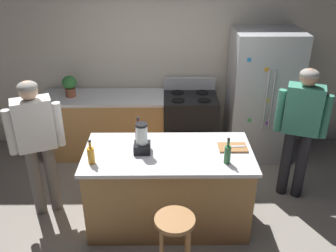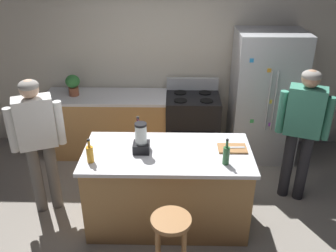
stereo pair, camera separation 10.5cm
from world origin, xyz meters
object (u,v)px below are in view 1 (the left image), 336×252
object	(u,v)px
kitchen_island	(168,187)
cutting_board	(233,147)
stove_range	(190,125)
bottle_soda	(91,155)
person_by_island_left	(36,137)
blender_appliance	(142,140)
chef_knife	(235,146)
person_by_sink_right	(301,123)
bottle_olive_oil	(227,154)
bar_stool	(175,233)
bottle_wine	(139,134)
refrigerator	(261,96)
potted_plant	(70,85)

from	to	relation	value
kitchen_island	cutting_board	bearing A→B (deg)	5.49
stove_range	bottle_soda	distance (m)	2.12
kitchen_island	person_by_island_left	world-z (taller)	person_by_island_left
blender_appliance	chef_knife	distance (m)	0.98
person_by_island_left	bottle_soda	world-z (taller)	person_by_island_left
kitchen_island	blender_appliance	bearing A→B (deg)	-179.86
person_by_sink_right	cutting_board	distance (m)	0.96
bottle_olive_oil	bar_stool	bearing A→B (deg)	-131.71
person_by_sink_right	bar_stool	distance (m)	2.02
kitchen_island	bottle_soda	world-z (taller)	bottle_soda
chef_knife	stove_range	bearing A→B (deg)	101.73
stove_range	bottle_wine	bearing A→B (deg)	-115.63
refrigerator	person_by_sink_right	xyz separation A→B (m)	(0.21, -1.01, 0.08)
bar_stool	bottle_olive_oil	xyz separation A→B (m)	(0.53, 0.59, 0.46)
cutting_board	bar_stool	bearing A→B (deg)	-125.92
person_by_island_left	potted_plant	distance (m)	1.36
bar_stool	blender_appliance	world-z (taller)	blender_appliance
person_by_island_left	potted_plant	bearing A→B (deg)	87.70
bar_stool	person_by_sink_right	bearing A→B (deg)	41.07
person_by_sink_right	potted_plant	size ratio (longest dim) A/B	5.51
bottle_wine	cutting_board	distance (m)	1.01
refrigerator	bottle_olive_oil	distance (m)	1.88
bottle_wine	kitchen_island	bearing A→B (deg)	-29.69
bar_stool	chef_knife	world-z (taller)	chef_knife
refrigerator	person_by_island_left	size ratio (longest dim) A/B	1.13
bottle_soda	bottle_olive_oil	world-z (taller)	bottle_olive_oil
person_by_island_left	chef_knife	bearing A→B (deg)	-3.53
bottle_olive_oil	cutting_board	bearing A→B (deg)	69.50
person_by_sink_right	bar_stool	world-z (taller)	person_by_sink_right
refrigerator	bottle_olive_oil	size ratio (longest dim) A/B	6.67
potted_plant	bottle_wine	size ratio (longest dim) A/B	0.95
bottle_soda	bottle_wine	bearing A→B (deg)	41.34
bottle_soda	cutting_board	world-z (taller)	bottle_soda
person_by_island_left	person_by_sink_right	distance (m)	2.97
cutting_board	bottle_wine	bearing A→B (deg)	173.48
blender_appliance	chef_knife	xyz separation A→B (m)	(0.97, 0.07, -0.11)
bottle_soda	chef_knife	size ratio (longest dim) A/B	1.16
kitchen_island	potted_plant	xyz separation A→B (m)	(-1.37, 1.55, 0.63)
refrigerator	blender_appliance	bearing A→B (deg)	-136.88
bottle_olive_oil	cutting_board	world-z (taller)	bottle_olive_oil
bar_stool	bottle_soda	world-z (taller)	bottle_soda
chef_knife	blender_appliance	bearing A→B (deg)	-178.76
kitchen_island	refrigerator	bearing A→B (deg)	48.39
refrigerator	stove_range	distance (m)	1.10
refrigerator	bottle_soda	distance (m)	2.70
bar_stool	bottle_wine	size ratio (longest dim) A/B	2.27
cutting_board	chef_knife	world-z (taller)	chef_knife
cutting_board	chef_knife	xyz separation A→B (m)	(0.02, 0.00, 0.01)
refrigerator	person_by_island_left	distance (m)	3.05
refrigerator	chef_knife	world-z (taller)	refrigerator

